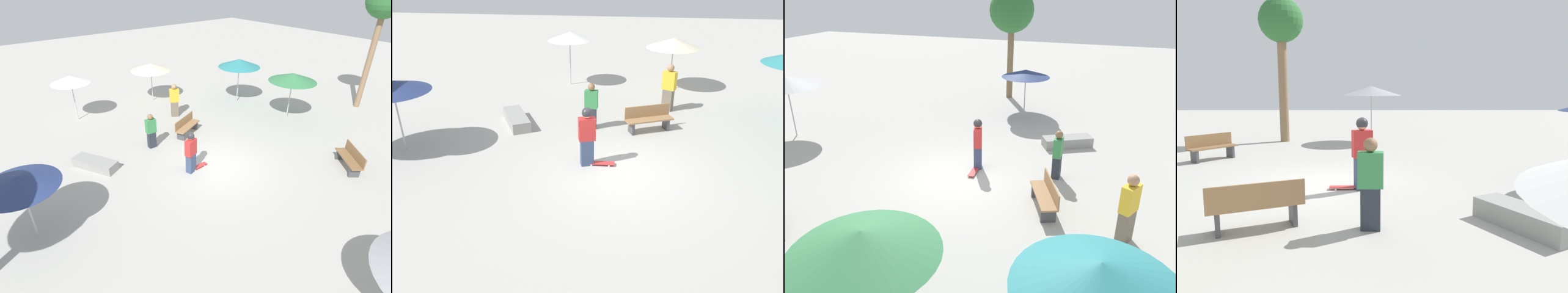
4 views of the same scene
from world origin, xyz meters
The scene contains 9 objects.
ground_plane centered at (0.00, 0.00, 0.00)m, with size 60.00×60.00×0.00m, color #B2AFA8.
skater_main centered at (-0.98, 0.41, 0.92)m, with size 0.51×0.37×1.71m.
skateboard centered at (-0.60, 0.42, 0.06)m, with size 0.81×0.24×0.07m.
concrete_ledge centered at (-3.80, 2.95, 0.19)m, with size 1.41×1.88×0.37m.
bench_near centered at (0.75, 3.00, 0.43)m, with size 1.64×1.04×0.85m.
bench_far centered at (4.06, -3.26, 0.43)m, with size 1.34×1.53×0.85m.
shade_umbrella_grey centered at (-1.22, -7.47, 2.22)m, with size 2.59×2.59×2.42m.
palm_tree_right centered at (2.61, -7.57, 4.91)m, with size 1.88×1.88×6.13m.
bystander_far centered at (-1.17, 2.97, 0.79)m, with size 0.44×0.26×1.58m.
Camera 4 is at (-1.17, 9.17, 2.41)m, focal length 35.00 mm.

